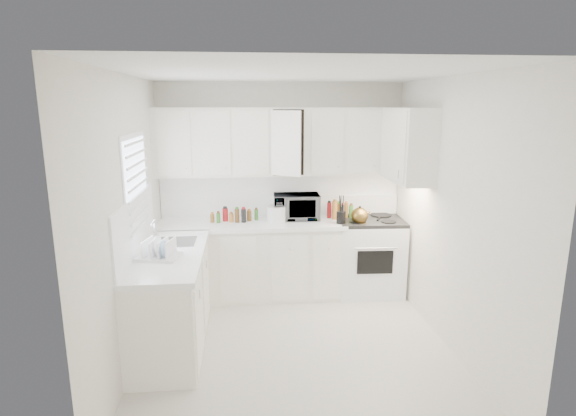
{
  "coord_description": "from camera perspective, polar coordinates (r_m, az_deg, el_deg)",
  "views": [
    {
      "loc": [
        -0.47,
        -4.11,
        2.34
      ],
      "look_at": [
        0.0,
        0.7,
        1.25
      ],
      "focal_mm": 28.84,
      "sensor_mm": 36.0,
      "label": 1
    }
  ],
  "objects": [
    {
      "name": "floor",
      "position": [
        4.75,
        0.85,
        -16.78
      ],
      "size": [
        3.2,
        3.2,
        0.0
      ],
      "primitive_type": "plane",
      "color": "silver",
      "rests_on": "ground"
    },
    {
      "name": "ceiling",
      "position": [
        4.15,
        0.98,
        16.3
      ],
      "size": [
        3.2,
        3.2,
        0.0
      ],
      "primitive_type": "plane",
      "rotation": [
        3.14,
        0.0,
        0.0
      ],
      "color": "white",
      "rests_on": "ground"
    },
    {
      "name": "wall_back",
      "position": [
        5.82,
        -0.86,
        2.42
      ],
      "size": [
        3.0,
        0.0,
        3.0
      ],
      "primitive_type": "plane",
      "rotation": [
        1.57,
        0.0,
        0.0
      ],
      "color": "white",
      "rests_on": "ground"
    },
    {
      "name": "wall_front",
      "position": [
        2.76,
        4.7,
        -9.48
      ],
      "size": [
        3.0,
        0.0,
        3.0
      ],
      "primitive_type": "plane",
      "rotation": [
        -1.57,
        0.0,
        0.0
      ],
      "color": "white",
      "rests_on": "ground"
    },
    {
      "name": "wall_left",
      "position": [
        4.37,
        -19.06,
        -1.79
      ],
      "size": [
        0.0,
        3.2,
        3.2
      ],
      "primitive_type": "plane",
      "rotation": [
        1.57,
        0.0,
        1.57
      ],
      "color": "white",
      "rests_on": "ground"
    },
    {
      "name": "wall_right",
      "position": [
        4.68,
        19.5,
        -0.89
      ],
      "size": [
        0.0,
        3.2,
        3.2
      ],
      "primitive_type": "plane",
      "rotation": [
        1.57,
        0.0,
        -1.57
      ],
      "color": "white",
      "rests_on": "ground"
    },
    {
      "name": "window_blinds",
      "position": [
        4.64,
        -18.07,
        2.28
      ],
      "size": [
        0.06,
        0.96,
        1.06
      ],
      "primitive_type": null,
      "color": "white",
      "rests_on": "wall_left"
    },
    {
      "name": "lower_cabinets_back",
      "position": [
        5.73,
        -4.5,
        -6.58
      ],
      "size": [
        2.22,
        0.6,
        0.9
      ],
      "primitive_type": null,
      "color": "white",
      "rests_on": "floor"
    },
    {
      "name": "lower_cabinets_left",
      "position": [
        4.76,
        -14.19,
        -11.08
      ],
      "size": [
        0.6,
        1.6,
        0.9
      ],
      "primitive_type": null,
      "color": "white",
      "rests_on": "floor"
    },
    {
      "name": "countertop_back",
      "position": [
        5.58,
        -4.58,
        -2.01
      ],
      "size": [
        2.24,
        0.64,
        0.05
      ],
      "primitive_type": "cube",
      "color": "white",
      "rests_on": "lower_cabinets_back"
    },
    {
      "name": "countertop_left",
      "position": [
        4.6,
        -14.38,
        -5.64
      ],
      "size": [
        0.64,
        1.62,
        0.05
      ],
      "primitive_type": "cube",
      "color": "white",
      "rests_on": "lower_cabinets_left"
    },
    {
      "name": "backsplash_back",
      "position": [
        5.83,
        -0.85,
        1.67
      ],
      "size": [
        2.98,
        0.02,
        0.55
      ],
      "primitive_type": "cube",
      "color": "white",
      "rests_on": "wall_back"
    },
    {
      "name": "backsplash_left",
      "position": [
        4.57,
        -18.31,
        -2.08
      ],
      "size": [
        0.02,
        1.6,
        0.55
      ],
      "primitive_type": "cube",
      "color": "white",
      "rests_on": "wall_left"
    },
    {
      "name": "upper_cabinets_back",
      "position": [
        5.63,
        -0.73,
        4.12
      ],
      "size": [
        3.0,
        0.33,
        0.8
      ],
      "primitive_type": null,
      "color": "white",
      "rests_on": "wall_back"
    },
    {
      "name": "upper_cabinets_right",
      "position": [
        5.32,
        14.36,
        3.22
      ],
      "size": [
        0.33,
        0.9,
        0.8
      ],
      "primitive_type": null,
      "color": "white",
      "rests_on": "wall_right"
    },
    {
      "name": "sink",
      "position": [
        4.89,
        -13.87,
        -2.74
      ],
      "size": [
        0.42,
        0.38,
        0.3
      ],
      "primitive_type": null,
      "color": "gray",
      "rests_on": "countertop_left"
    },
    {
      "name": "stove",
      "position": [
        5.88,
        9.99,
        -4.61
      ],
      "size": [
        0.83,
        0.69,
        1.22
      ],
      "primitive_type": null,
      "rotation": [
        0.0,
        0.0,
        -0.05
      ],
      "color": "white",
      "rests_on": "floor"
    },
    {
      "name": "tea_kettle",
      "position": [
        5.56,
        8.82,
        -0.8
      ],
      "size": [
        0.31,
        0.29,
        0.23
      ],
      "primitive_type": null,
      "rotation": [
        0.0,
        0.0,
        -0.36
      ],
      "color": "olive",
      "rests_on": "stove"
    },
    {
      "name": "frying_pan",
      "position": [
        5.98,
        11.38,
        -0.84
      ],
      "size": [
        0.43,
        0.52,
        0.04
      ],
      "primitive_type": null,
      "rotation": [
        0.0,
        0.0,
        -0.43
      ],
      "color": "black",
      "rests_on": "stove"
    },
    {
      "name": "microwave",
      "position": [
        5.71,
        1.04,
        0.54
      ],
      "size": [
        0.56,
        0.32,
        0.38
      ],
      "primitive_type": "imported",
      "rotation": [
        0.0,
        0.0,
        -0.03
      ],
      "color": "gray",
      "rests_on": "countertop_back"
    },
    {
      "name": "rice_cooker",
      "position": [
        5.56,
        -1.46,
        -0.58
      ],
      "size": [
        0.25,
        0.25,
        0.23
      ],
      "primitive_type": null,
      "rotation": [
        0.0,
        0.0,
        0.11
      ],
      "color": "white",
      "rests_on": "countertop_back"
    },
    {
      "name": "paper_towel",
      "position": [
        5.78,
        -1.37,
        0.17
      ],
      "size": [
        0.12,
        0.12,
        0.27
      ],
      "primitive_type": "cylinder",
      "color": "white",
      "rests_on": "countertop_back"
    },
    {
      "name": "utensil_crock",
      "position": [
        5.5,
        6.58,
        -0.13
      ],
      "size": [
        0.12,
        0.12,
        0.35
      ],
      "primitive_type": null,
      "rotation": [
        0.0,
        0.0,
        0.01
      ],
      "color": "black",
      "rests_on": "countertop_back"
    },
    {
      "name": "dish_rack",
      "position": [
        4.42,
        -15.71,
        -4.7
      ],
      "size": [
        0.43,
        0.36,
        0.21
      ],
      "primitive_type": null,
      "rotation": [
        0.0,
        0.0,
        -0.22
      ],
      "color": "white",
      "rests_on": "countertop_left"
    },
    {
      "name": "spice_left_0",
      "position": [
        5.7,
        -9.24,
        -0.9
      ],
      "size": [
        0.06,
        0.06,
        0.13
      ],
      "primitive_type": "cylinder",
      "color": "brown",
      "rests_on": "countertop_back"
    },
    {
      "name": "spice_left_1",
      "position": [
        5.61,
        -8.54,
        -1.1
      ],
      "size": [
        0.06,
        0.06,
        0.13
      ],
      "primitive_type": "cylinder",
      "color": "#377426",
      "rests_on": "countertop_back"
    },
    {
      "name": "spice_left_2",
      "position": [
        5.69,
        -7.74,
        -0.87
      ],
      "size": [
        0.06,
        0.06,
        0.13
      ],
      "primitive_type": "cylinder",
      "color": "red",
      "rests_on": "countertop_back"
    },
    {
      "name": "spice_left_3",
      "position": [
        5.6,
        -7.0,
        -1.07
      ],
      "size": [
        0.06,
        0.06,
        0.13
      ],
      "primitive_type": "cylinder",
      "color": "#BF752D",
      "rests_on": "countertop_back"
    },
    {
      "name": "spice_left_4",
      "position": [
        5.69,
        -6.23,
        -0.84
      ],
      "size": [
        0.06,
        0.06,
        0.13
      ],
      "primitive_type": "cylinder",
      "color": "brown",
      "rests_on": "countertop_back"
    },
    {
      "name": "spice_left_5",
      "position": [
        5.6,
        -5.47,
        -1.04
      ],
      "size": [
        0.06,
        0.06,
        0.13
      ],
      "primitive_type": "cylinder",
      "color": "black",
      "rests_on": "countertop_back"
    },
    {
      "name": "spice_left_6",
      "position": [
        5.69,
        -4.72,
        -0.81
      ],
      "size": [
        0.06,
        0.06,
        0.13
      ],
      "primitive_type": "cylinder",
      "color": "brown",
      "rests_on": "countertop_back"
    },
    {
      "name": "spice_left_7",
      "position": [
        5.6,
        -3.94,
        -1.01
      ],
      "size": [
        0.06,
        0.06,
        0.13
      ],
      "primitive_type": "cylinder",
      "color": "#377426",
      "rests_on": "countertop_back"
    },
    {
      "name": "sauce_right_0",
      "position": [
        5.82,
        4.97,
        -0.21
      ],
      "size": [
        0.06,
        0.06,
        0.19
      ],
      "primitive_type": "cylinder",
      "color": "red",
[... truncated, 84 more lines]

